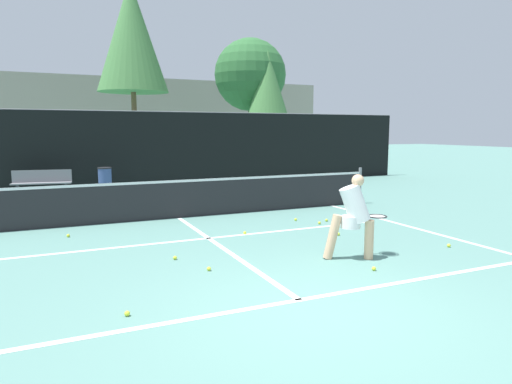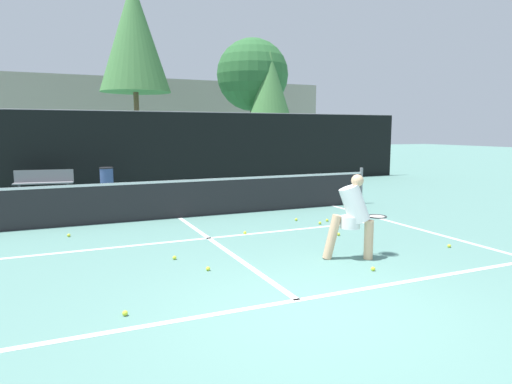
{
  "view_description": "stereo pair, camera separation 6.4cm",
  "coord_description": "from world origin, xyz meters",
  "px_view_note": "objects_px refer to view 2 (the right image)",
  "views": [
    {
      "loc": [
        -2.82,
        -4.5,
        2.18
      ],
      "look_at": [
        0.86,
        3.69,
        0.95
      ],
      "focal_mm": 32.0,
      "sensor_mm": 36.0,
      "label": 1
    },
    {
      "loc": [
        -2.76,
        -4.53,
        2.18
      ],
      "look_at": [
        0.86,
        3.69,
        0.95
      ],
      "focal_mm": 32.0,
      "sensor_mm": 36.0,
      "label": 2
    }
  ],
  "objects_px": {
    "player_practicing": "(353,214)",
    "parked_car": "(52,167)",
    "courtside_bench": "(44,182)",
    "trash_bin": "(107,180)"
  },
  "relations": [
    {
      "from": "parked_car",
      "to": "trash_bin",
      "type": "bearing_deg",
      "value": -71.5
    },
    {
      "from": "player_practicing",
      "to": "parked_car",
      "type": "bearing_deg",
      "value": 131.41
    },
    {
      "from": "courtside_bench",
      "to": "trash_bin",
      "type": "distance_m",
      "value": 1.98
    },
    {
      "from": "trash_bin",
      "to": "parked_car",
      "type": "height_order",
      "value": "parked_car"
    },
    {
      "from": "parked_car",
      "to": "courtside_bench",
      "type": "bearing_deg",
      "value": -92.42
    },
    {
      "from": "courtside_bench",
      "to": "trash_bin",
      "type": "height_order",
      "value": "trash_bin"
    },
    {
      "from": "player_practicing",
      "to": "parked_car",
      "type": "distance_m",
      "value": 16.17
    },
    {
      "from": "player_practicing",
      "to": "parked_car",
      "type": "relative_size",
      "value": 0.35
    },
    {
      "from": "trash_bin",
      "to": "parked_car",
      "type": "bearing_deg",
      "value": 108.5
    },
    {
      "from": "courtside_bench",
      "to": "trash_bin",
      "type": "xyz_separation_m",
      "value": [
        1.98,
        -0.07,
        -0.03
      ]
    }
  ]
}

